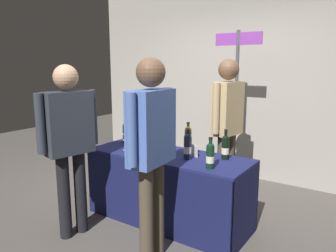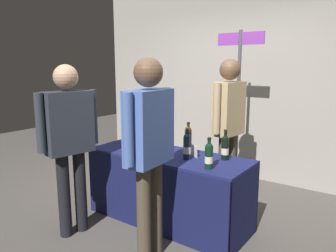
{
  "view_description": "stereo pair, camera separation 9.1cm",
  "coord_description": "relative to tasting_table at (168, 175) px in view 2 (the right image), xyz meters",
  "views": [
    {
      "loc": [
        1.87,
        -2.75,
        1.69
      ],
      "look_at": [
        0.0,
        0.0,
        1.06
      ],
      "focal_mm": 34.77,
      "sensor_mm": 36.0,
      "label": 1
    },
    {
      "loc": [
        1.94,
        -2.69,
        1.69
      ],
      "look_at": [
        0.0,
        0.0,
        1.06
      ],
      "focal_mm": 34.77,
      "sensor_mm": 36.0,
      "label": 2
    }
  ],
  "objects": [
    {
      "name": "taster_foreground_right",
      "position": [
        0.28,
        -0.66,
        0.54
      ],
      "size": [
        0.24,
        0.63,
        1.74
      ],
      "rotation": [
        0.0,
        0.0,
        1.64
      ],
      "color": "#4C4233",
      "rests_on": "ground_plane"
    },
    {
      "name": "wine_glass_near_vendor",
      "position": [
        -0.46,
        -0.14,
        0.32
      ],
      "size": [
        0.07,
        0.07,
        0.12
      ],
      "color": "silver",
      "rests_on": "tasting_table"
    },
    {
      "name": "brochure_stand",
      "position": [
        0.26,
        0.08,
        0.3
      ],
      "size": [
        0.15,
        0.09,
        0.12
      ],
      "primitive_type": "cube",
      "rotation": [
        -0.05,
        0.0,
        2.61
      ],
      "color": "silver",
      "rests_on": "tasting_table"
    },
    {
      "name": "display_bottle_0",
      "position": [
        0.58,
        0.16,
        0.36
      ],
      "size": [
        0.08,
        0.08,
        0.3
      ],
      "color": "black",
      "rests_on": "tasting_table"
    },
    {
      "name": "display_bottle_3",
      "position": [
        0.15,
        0.16,
        0.38
      ],
      "size": [
        0.07,
        0.07,
        0.33
      ],
      "color": "#38230F",
      "rests_on": "tasting_table"
    },
    {
      "name": "display_bottle_4",
      "position": [
        0.59,
        -0.18,
        0.36
      ],
      "size": [
        0.08,
        0.08,
        0.29
      ],
      "color": "black",
      "rests_on": "tasting_table"
    },
    {
      "name": "display_bottle_1",
      "position": [
        0.27,
        -0.04,
        0.37
      ],
      "size": [
        0.08,
        0.08,
        0.32
      ],
      "color": "#192333",
      "rests_on": "tasting_table"
    },
    {
      "name": "tasting_table",
      "position": [
        0.0,
        0.0,
        0.0
      ],
      "size": [
        1.76,
        0.65,
        0.76
      ],
      "color": "#191E51",
      "rests_on": "ground_plane"
    },
    {
      "name": "booth_signpost",
      "position": [
        0.25,
        1.17,
        0.78
      ],
      "size": [
        0.61,
        0.04,
        2.1
      ],
      "color": "#47474C",
      "rests_on": "ground_plane"
    },
    {
      "name": "ground_plane",
      "position": [
        0.0,
        0.0,
        -0.52
      ],
      "size": [
        12.0,
        12.0,
        0.0
      ],
      "primitive_type": "plane",
      "color": "#514C47"
    },
    {
      "name": "vendor_presenter",
      "position": [
        0.33,
        0.75,
        0.54
      ],
      "size": [
        0.26,
        0.57,
        1.75
      ],
      "rotation": [
        0.0,
        0.0,
        -1.69
      ],
      "color": "#4C4233",
      "rests_on": "ground_plane"
    },
    {
      "name": "featured_wine_bottle",
      "position": [
        -0.69,
        0.11,
        0.36
      ],
      "size": [
        0.07,
        0.07,
        0.3
      ],
      "color": "black",
      "rests_on": "tasting_table"
    },
    {
      "name": "taster_foreground_left",
      "position": [
        -0.62,
        -0.77,
        0.5
      ],
      "size": [
        0.3,
        0.61,
        1.69
      ],
      "rotation": [
        0.0,
        0.0,
        1.37
      ],
      "color": "black",
      "rests_on": "ground_plane"
    },
    {
      "name": "back_partition",
      "position": [
        0.0,
        1.91,
        1.06
      ],
      "size": [
        5.16,
        0.12,
        3.15
      ],
      "primitive_type": "cube",
      "color": "#9E998E",
      "rests_on": "ground_plane"
    },
    {
      "name": "display_bottle_2",
      "position": [
        -0.37,
        -0.18,
        0.36
      ],
      "size": [
        0.08,
        0.08,
        0.29
      ],
      "color": "#38230F",
      "rests_on": "tasting_table"
    }
  ]
}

